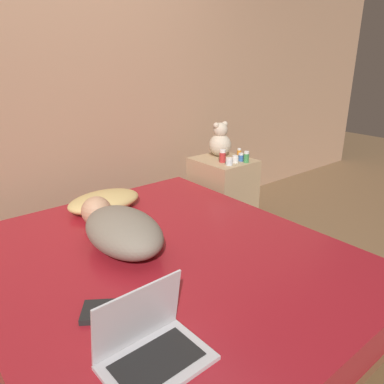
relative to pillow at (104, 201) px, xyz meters
name	(u,v)px	position (x,y,z in m)	size (l,w,h in m)	color
ground_plane	(165,328)	(-0.05, -0.74, -0.52)	(12.00, 12.00, 0.00)	brown
wall_back	(53,76)	(-0.05, 0.54, 0.78)	(8.00, 0.06, 2.60)	tan
bed	(164,293)	(-0.05, -0.74, -0.29)	(1.74, 2.01, 0.47)	brown
nightstand	(222,194)	(1.09, 0.00, -0.21)	(0.42, 0.47, 0.62)	tan
pillow	(104,201)	(0.00, 0.00, 0.00)	(0.49, 0.31, 0.11)	tan
person_lying	(120,228)	(-0.16, -0.52, 0.04)	(0.39, 0.75, 0.21)	gray
laptop	(150,344)	(-0.48, -1.29, 0.00)	(0.36, 0.26, 0.26)	silver
teddy_bear	(220,141)	(1.14, 0.10, 0.22)	(0.19, 0.19, 0.29)	beige
bottle_white	(235,159)	(1.09, -0.13, 0.13)	(0.05, 0.05, 0.06)	white
bottle_clear	(229,162)	(1.01, -0.15, 0.13)	(0.06, 0.06, 0.06)	silver
bottle_blue	(241,157)	(1.17, -0.13, 0.13)	(0.04, 0.04, 0.07)	#3866B2
bottle_orange	(239,152)	(1.27, -0.01, 0.13)	(0.03, 0.03, 0.07)	orange
bottle_red	(223,156)	(1.02, -0.06, 0.15)	(0.05, 0.05, 0.10)	#B72D2D
bottle_green	(246,157)	(1.17, -0.18, 0.14)	(0.04, 0.04, 0.09)	#3D8E4C
book	(103,311)	(-0.50, -0.98, -0.04)	(0.21, 0.20, 0.02)	black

